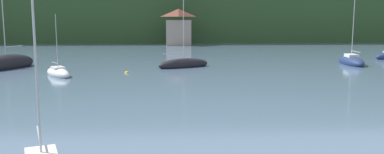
{
  "coord_description": "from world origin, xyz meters",
  "views": [
    {
      "loc": [
        -1.38,
        19.67,
        5.95
      ],
      "look_at": [
        0.0,
        47.74,
        1.77
      ],
      "focal_mm": 37.46,
      "sensor_mm": 36.0,
      "label": 1
    }
  ],
  "objects_px": {
    "sailboat_far_1": "(184,64)",
    "sailboat_far_6": "(6,64)",
    "sailboat_far_7": "(351,61)",
    "mooring_buoy_near": "(127,73)",
    "sailboat_far_5": "(58,73)",
    "shore_building_westcentral": "(178,28)"
  },
  "relations": [
    {
      "from": "sailboat_far_6",
      "to": "sailboat_far_7",
      "type": "height_order",
      "value": "sailboat_far_6"
    },
    {
      "from": "sailboat_far_5",
      "to": "sailboat_far_6",
      "type": "distance_m",
      "value": 9.99
    },
    {
      "from": "sailboat_far_1",
      "to": "sailboat_far_6",
      "type": "height_order",
      "value": "sailboat_far_6"
    },
    {
      "from": "sailboat_far_1",
      "to": "sailboat_far_6",
      "type": "distance_m",
      "value": 20.93
    },
    {
      "from": "sailboat_far_7",
      "to": "sailboat_far_5",
      "type": "bearing_deg",
      "value": 107.29
    },
    {
      "from": "sailboat_far_1",
      "to": "sailboat_far_7",
      "type": "height_order",
      "value": "sailboat_far_7"
    },
    {
      "from": "shore_building_westcentral",
      "to": "sailboat_far_5",
      "type": "distance_m",
      "value": 48.51
    },
    {
      "from": "sailboat_far_7",
      "to": "mooring_buoy_near",
      "type": "relative_size",
      "value": 21.47
    },
    {
      "from": "sailboat_far_5",
      "to": "sailboat_far_7",
      "type": "bearing_deg",
      "value": 69.05
    },
    {
      "from": "sailboat_far_1",
      "to": "sailboat_far_5",
      "type": "bearing_deg",
      "value": 178.51
    },
    {
      "from": "shore_building_westcentral",
      "to": "sailboat_far_6",
      "type": "bearing_deg",
      "value": -117.5
    },
    {
      "from": "shore_building_westcentral",
      "to": "sailboat_far_6",
      "type": "height_order",
      "value": "sailboat_far_6"
    },
    {
      "from": "shore_building_westcentral",
      "to": "mooring_buoy_near",
      "type": "distance_m",
      "value": 45.56
    },
    {
      "from": "sailboat_far_5",
      "to": "mooring_buoy_near",
      "type": "distance_m",
      "value": 7.05
    },
    {
      "from": "sailboat_far_1",
      "to": "mooring_buoy_near",
      "type": "relative_size",
      "value": 21.39
    },
    {
      "from": "sailboat_far_6",
      "to": "shore_building_westcentral",
      "type": "bearing_deg",
      "value": 175.21
    },
    {
      "from": "shore_building_westcentral",
      "to": "sailboat_far_1",
      "type": "relative_size",
      "value": 0.83
    },
    {
      "from": "sailboat_far_5",
      "to": "sailboat_far_7",
      "type": "height_order",
      "value": "sailboat_far_7"
    },
    {
      "from": "sailboat_far_6",
      "to": "sailboat_far_7",
      "type": "distance_m",
      "value": 42.6
    },
    {
      "from": "mooring_buoy_near",
      "to": "sailboat_far_5",
      "type": "bearing_deg",
      "value": -166.91
    },
    {
      "from": "sailboat_far_5",
      "to": "sailboat_far_6",
      "type": "bearing_deg",
      "value": -163.67
    },
    {
      "from": "sailboat_far_6",
      "to": "sailboat_far_7",
      "type": "xyz_separation_m",
      "value": [
        42.54,
        2.19,
        -0.14
      ]
    }
  ]
}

